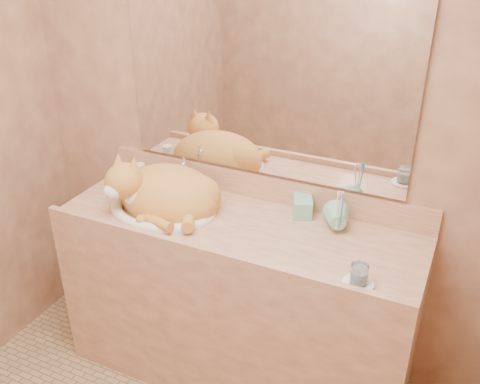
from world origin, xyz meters
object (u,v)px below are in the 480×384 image
at_px(sink_basin, 162,194).
at_px(soap_dispenser, 304,203).
at_px(toothbrush_cup, 338,225).
at_px(cat, 163,190).
at_px(water_glass, 359,274).
at_px(vanity_counter, 237,302).

distance_m(sink_basin, soap_dispenser, 0.63).
xyz_separation_m(soap_dispenser, toothbrush_cup, (0.17, -0.05, -0.04)).
distance_m(cat, water_glass, 0.96).
height_order(cat, soap_dispenser, cat).
relative_size(cat, soap_dispenser, 2.68).
distance_m(vanity_counter, water_glass, 0.77).
height_order(vanity_counter, cat, cat).
xyz_separation_m(cat, soap_dispenser, (0.61, 0.16, 0.00)).
bearing_deg(cat, toothbrush_cup, 11.19).
xyz_separation_m(vanity_counter, soap_dispenser, (0.25, 0.15, 0.52)).
height_order(toothbrush_cup, water_glass, toothbrush_cup).
height_order(cat, toothbrush_cup, cat).
xyz_separation_m(vanity_counter, sink_basin, (-0.36, -0.02, 0.50)).
bearing_deg(water_glass, soap_dispenser, 133.83).
bearing_deg(cat, sink_basin, -58.28).
height_order(soap_dispenser, toothbrush_cup, soap_dispenser).
bearing_deg(toothbrush_cup, water_glass, -61.11).
height_order(vanity_counter, sink_basin, sink_basin).
bearing_deg(sink_basin, vanity_counter, 8.22).
height_order(vanity_counter, water_glass, water_glass).
bearing_deg(cat, soap_dispenser, 17.85).
height_order(vanity_counter, toothbrush_cup, toothbrush_cup).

